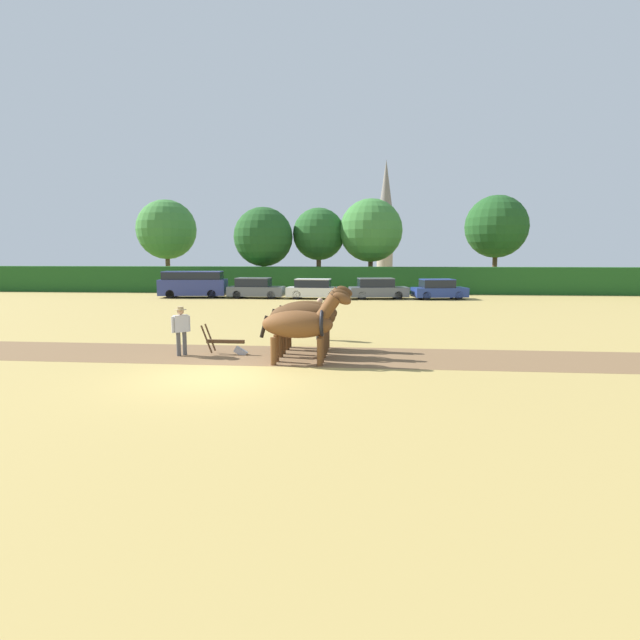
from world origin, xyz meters
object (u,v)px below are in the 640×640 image
object	(u,v)px
tree_left	(263,237)
draft_horse_trail_left	(310,313)
plow	(229,345)
parked_car_center	(378,289)
draft_horse_lead_right	(306,317)
parked_car_center_left	(315,289)
tree_center_left	(319,234)
farmer_at_plow	(181,327)
draft_horse_lead_left	(301,324)
church_spire	(385,215)
farmer_beside_team	(320,315)
parked_car_left	(255,288)
parked_car_center_right	(439,289)
tree_center	(371,231)
parked_van	(193,284)
tree_center_right	(496,227)
tree_far_left	(166,230)

from	to	relation	value
tree_left	draft_horse_trail_left	xyz separation A→B (m)	(7.35, -28.57, -3.69)
plow	parked_car_center	distance (m)	22.97
draft_horse_lead_right	parked_car_center_left	size ratio (longest dim) A/B	0.63
tree_center_left	farmer_at_plow	distance (m)	31.83
draft_horse_lead_left	farmer_at_plow	xyz separation A→B (m)	(-4.20, 0.95, -0.30)
church_spire	parked_car_center	world-z (taller)	church_spire
draft_horse_lead_left	parked_car_center_left	distance (m)	23.21
draft_horse_lead_right	farmer_beside_team	distance (m)	3.24
parked_car_left	parked_car_center_right	xyz separation A→B (m)	(14.23, 0.22, -0.02)
parked_car_left	tree_center	bearing A→B (deg)	44.54
draft_horse_lead_right	parked_van	xyz separation A→B (m)	(-11.56, 22.30, -0.27)
tree_center	church_spire	distance (m)	39.06
parked_van	parked_car_center	distance (m)	14.63
tree_center_right	parked_van	bearing A→B (deg)	-159.19
tree_center	tree_center_right	xyz separation A→B (m)	(11.72, 1.48, 0.37)
tree_center	parked_car_left	xyz separation A→B (m)	(-9.13, -8.49, -4.85)
farmer_beside_team	tree_center	bearing A→B (deg)	31.15
draft_horse_trail_left	draft_horse_lead_right	bearing A→B (deg)	-90.37
farmer_at_plow	parked_car_center_right	world-z (taller)	farmer_at_plow
tree_left	parked_car_center	world-z (taller)	tree_left
tree_center_left	parked_car_center_left	bearing A→B (deg)	-86.80
tree_center	farmer_at_plow	xyz separation A→B (m)	(-6.84, -30.96, -4.64)
tree_left	draft_horse_lead_right	world-z (taller)	tree_left
plow	parked_car_center	size ratio (longest dim) A/B	0.33
tree_center_right	parked_car_center	distance (m)	15.88
farmer_beside_team	parked_car_center_right	distance (m)	20.60
parked_car_left	draft_horse_trail_left	bearing A→B (deg)	-71.06
parked_van	draft_horse_lead_left	bearing A→B (deg)	-69.48
tree_center_right	parked_car_center	world-z (taller)	tree_center_right
church_spire	parked_car_left	distance (m)	49.59
farmer_beside_team	draft_horse_trail_left	bearing A→B (deg)	-148.98
draft_horse_lead_right	tree_center	bearing A→B (deg)	85.72
tree_center_left	tree_center_right	xyz separation A→B (m)	(16.63, 0.97, 0.68)
parked_van	parked_car_center_right	bearing A→B (deg)	-5.36
parked_car_left	parked_car_center	distance (m)	9.57
plow	tree_center_left	bearing A→B (deg)	89.93
draft_horse_lead_left	parked_car_left	size ratio (longest dim) A/B	0.67
parked_car_center_left	tree_left	bearing A→B (deg)	128.27
tree_far_left	parked_car_left	xyz separation A→B (m)	(10.82, -9.52, -5.06)
tree_far_left	draft_horse_lead_right	world-z (taller)	tree_far_left
tree_center_left	tree_center	size ratio (longest dim) A/B	0.91
draft_horse_lead_right	plow	size ratio (longest dim) A/B	1.82
draft_horse_lead_left	farmer_beside_team	bearing A→B (deg)	88.04
tree_left	tree_center_right	distance (m)	21.82
tree_center_right	church_spire	xyz separation A→B (m)	(-8.69, 37.22, 3.98)
parked_car_center_right	parked_car_center	bearing A→B (deg)	171.03
draft_horse_trail_left	tree_center	bearing A→B (deg)	85.56
farmer_beside_team	parked_car_center_right	bearing A→B (deg)	14.76
church_spire	draft_horse_trail_left	distance (m)	68.89
draft_horse_trail_left	farmer_at_plow	size ratio (longest dim) A/B	1.71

